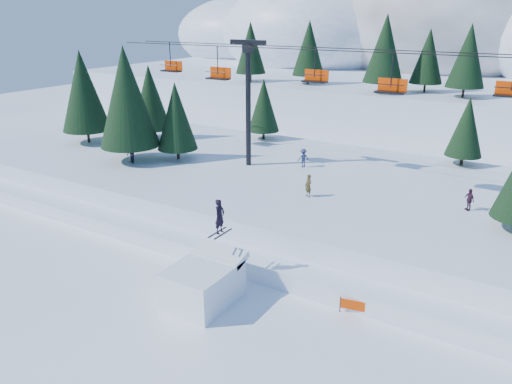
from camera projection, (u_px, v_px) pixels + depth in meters
The scene contains 10 objects.
ground at pixel (209, 329), 24.73m from camera, with size 160.00×160.00×0.00m, color white.
mid_shelf at pixel (346, 197), 38.76m from camera, with size 70.00×22.00×2.50m, color white.
berm at pixel (286, 256), 30.97m from camera, with size 70.00×6.00×1.10m, color white.
mountain_ridge at pixel (445, 46), 82.90m from camera, with size 119.00×60.00×26.46m.
jump_kicker at pixel (204, 281), 26.75m from camera, with size 3.11×4.34×5.43m.
chairlift at pixel (371, 94), 35.43m from camera, with size 46.00×3.21×10.28m.
conifer_stand at pixel (313, 121), 38.44m from camera, with size 59.99×17.88×9.83m.
distant_skiers at pixel (306, 169), 38.90m from camera, with size 31.12×9.54×1.68m.
banner_near at pixel (368, 308), 25.49m from camera, with size 2.81×0.61×0.90m.
banner_far at pixel (415, 303), 25.93m from camera, with size 2.76×0.82×0.90m.
Camera 1 is at (12.91, -16.69, 14.75)m, focal length 35.00 mm.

